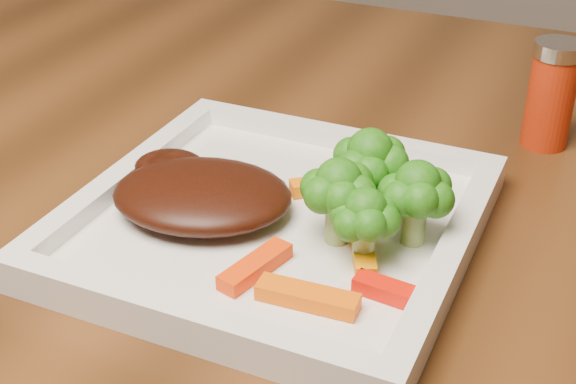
% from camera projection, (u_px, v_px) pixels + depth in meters
% --- Properties ---
extents(plate, '(0.27, 0.27, 0.01)m').
position_uv_depth(plate, '(275.00, 227.00, 0.57)').
color(plate, white).
rests_on(plate, dining_table).
extents(steak, '(0.15, 0.13, 0.03)m').
position_uv_depth(steak, '(202.00, 195.00, 0.57)').
color(steak, '#361208').
rests_on(steak, plate).
extents(broccoli_0, '(0.07, 0.07, 0.07)m').
position_uv_depth(broccoli_0, '(369.00, 169.00, 0.56)').
color(broccoli_0, '#126310').
rests_on(broccoli_0, plate).
extents(broccoli_1, '(0.07, 0.07, 0.06)m').
position_uv_depth(broccoli_1, '(416.00, 201.00, 0.53)').
color(broccoli_1, '#206B11').
rests_on(broccoli_1, plate).
extents(broccoli_2, '(0.06, 0.06, 0.06)m').
position_uv_depth(broccoli_2, '(365.00, 223.00, 0.51)').
color(broccoli_2, '#157914').
rests_on(broccoli_2, plate).
extents(broccoli_3, '(0.06, 0.06, 0.06)m').
position_uv_depth(broccoli_3, '(338.00, 201.00, 0.53)').
color(broccoli_3, '#1B7713').
rests_on(broccoli_3, plate).
extents(carrot_0, '(0.06, 0.02, 0.01)m').
position_uv_depth(carrot_0, '(308.00, 297.00, 0.48)').
color(carrot_0, '#F15F03').
rests_on(carrot_0, plate).
extents(carrot_1, '(0.05, 0.02, 0.01)m').
position_uv_depth(carrot_1, '(395.00, 293.00, 0.48)').
color(carrot_1, red).
rests_on(carrot_1, plate).
extents(carrot_2, '(0.03, 0.06, 0.01)m').
position_uv_depth(carrot_2, '(255.00, 266.00, 0.51)').
color(carrot_2, '#F73804').
rests_on(carrot_2, plate).
extents(carrot_4, '(0.05, 0.04, 0.01)m').
position_uv_depth(carrot_4, '(325.00, 185.00, 0.60)').
color(carrot_4, orange).
rests_on(carrot_4, plate).
extents(carrot_5, '(0.03, 0.05, 0.01)m').
position_uv_depth(carrot_5, '(363.00, 252.00, 0.52)').
color(carrot_5, orange).
rests_on(carrot_5, plate).
extents(spice_shaker, '(0.04, 0.04, 0.09)m').
position_uv_depth(spice_shaker, '(551.00, 95.00, 0.67)').
color(spice_shaker, '#AC2409').
rests_on(spice_shaker, dining_table).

